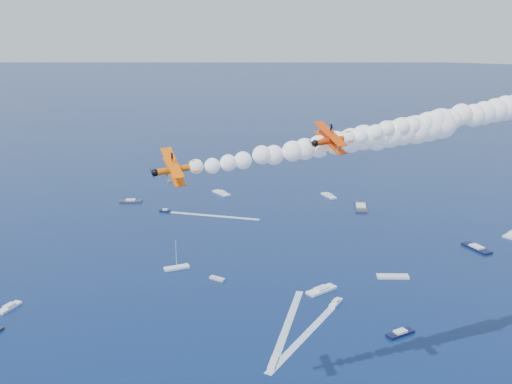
% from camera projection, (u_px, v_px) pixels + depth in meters
% --- Properties ---
extents(biplane_lead, '(11.19, 11.23, 7.47)m').
position_uv_depth(biplane_lead, '(332.00, 140.00, 97.35)').
color(biplane_lead, '#E03B04').
extents(biplane_trail, '(11.34, 11.58, 7.87)m').
position_uv_depth(biplane_trail, '(176.00, 169.00, 91.83)').
color(biplane_trail, '#FC6005').
extents(smoke_trail_lead, '(51.68, 51.45, 9.04)m').
position_uv_depth(smoke_trail_lead, '(455.00, 117.00, 107.15)').
color(smoke_trail_lead, white).
extents(smoke_trail_trail, '(51.69, 51.60, 9.04)m').
position_uv_depth(smoke_trail_trail, '(327.00, 145.00, 99.80)').
color(smoke_trail_trail, white).
extents(spectator_boats, '(242.39, 190.16, 0.70)m').
position_uv_depth(spectator_boats, '(332.00, 271.00, 197.02)').
color(spectator_boats, white).
rests_on(spectator_boats, ground).
extents(boat_wakes, '(164.82, 141.47, 0.04)m').
position_uv_depth(boat_wakes, '(307.00, 321.00, 165.67)').
color(boat_wakes, white).
rests_on(boat_wakes, ground).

